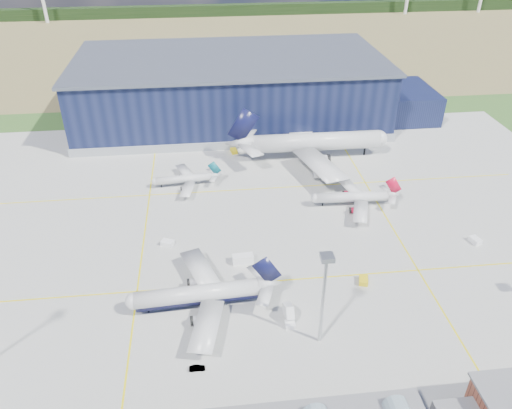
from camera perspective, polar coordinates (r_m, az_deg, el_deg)
name	(u,v)px	position (r m, az deg, el deg)	size (l,w,h in m)	color
ground	(257,257)	(131.43, 0.07, -6.02)	(600.00, 600.00, 0.00)	#2A541F
apron	(253,235)	(139.36, -0.40, -3.48)	(220.00, 160.00, 0.08)	#ACADA7
farmland	(217,42)	(332.86, -4.48, 17.98)	(600.00, 220.00, 0.01)	olive
treeline	(212,10)	(410.08, -5.08, 21.23)	(600.00, 8.00, 8.00)	black
hangar	(237,91)	(209.82, -2.18, 12.78)	(145.00, 62.00, 26.10)	#101636
light_mast_center	(324,286)	(100.42, 7.82, -9.18)	(2.60, 2.60, 23.00)	#B5B8BC
airliner_navy	(197,287)	(114.36, -6.74, -9.31)	(36.43, 35.64, 11.88)	silver
airliner_red	(352,192)	(152.60, 10.96, 1.37)	(28.11, 27.50, 9.17)	silver
airliner_widebody	(316,133)	(177.52, 6.89, 8.12)	(58.44, 57.17, 19.06)	silver
airliner_regional	(183,175)	(162.45, -8.30, 3.33)	(23.15, 22.65, 7.55)	silver
gse_tug_b	(363,280)	(125.99, 12.18, -8.48)	(2.10, 3.15, 1.37)	yellow
gse_van_a	(243,259)	(128.95, -1.51, -6.24)	(2.35, 5.37, 2.35)	white
gse_cart_a	(475,240)	(148.64, 23.78, -3.77)	(2.17, 3.26, 1.41)	white
gse_tug_c	(234,151)	(183.54, -2.55, 6.13)	(2.07, 3.31, 1.45)	yellow
gse_cart_b	(168,243)	(137.23, -10.08, -4.35)	(2.18, 3.27, 1.41)	white
airstair	(288,313)	(114.13, 3.71, -12.32)	(1.78, 4.45, 2.85)	white
car_b	(197,368)	(105.53, -6.75, -18.08)	(1.11, 3.18, 1.05)	#99999E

